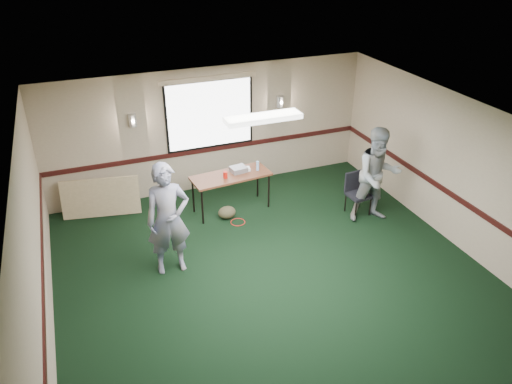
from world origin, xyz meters
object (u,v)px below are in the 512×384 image
object	(u,v)px
person_right	(377,176)
projector	(238,169)
conference_chair	(357,190)
person_left	(168,219)
folding_table	(231,178)

from	to	relation	value
person_right	projector	bearing A→B (deg)	157.82
conference_chair	person_left	world-z (taller)	person_left
folding_table	person_left	bearing A→B (deg)	-141.66
person_left	person_right	world-z (taller)	person_left
folding_table	conference_chair	xyz separation A→B (m)	(2.34, -1.00, -0.23)
conference_chair	person_right	bearing A→B (deg)	-69.03
conference_chair	person_left	xyz separation A→B (m)	(-3.93, -0.53, 0.48)
projector	person_right	xyz separation A→B (m)	(2.32, -1.47, 0.12)
projector	person_left	size ratio (longest dim) A/B	0.16
conference_chair	person_right	size ratio (longest dim) A/B	0.45
folding_table	projector	bearing A→B (deg)	19.15
conference_chair	person_right	xyz separation A→B (m)	(0.18, -0.38, 0.46)
projector	person_right	size ratio (longest dim) A/B	0.16
projector	person_left	distance (m)	2.42
folding_table	projector	distance (m)	0.24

